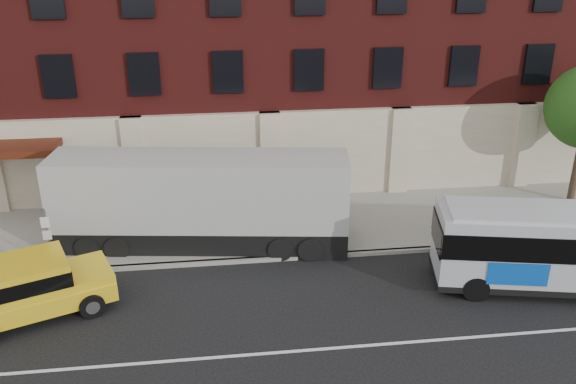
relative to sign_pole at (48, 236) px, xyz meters
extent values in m
plane|color=black|center=(8.50, -6.15, -1.45)|extent=(120.00, 120.00, 0.00)
cube|color=#9B9A8D|center=(8.50, 2.85, -1.38)|extent=(60.00, 6.00, 0.15)
cube|color=#9B9A8D|center=(8.50, -0.15, -1.38)|extent=(60.00, 0.25, 0.15)
cube|color=silver|center=(8.50, -5.65, -1.45)|extent=(60.00, 0.12, 0.01)
cube|color=#571614|center=(8.50, 10.85, 6.20)|extent=(30.00, 10.00, 15.00)
cube|color=beige|center=(8.50, 5.70, 0.70)|extent=(30.00, 0.35, 4.00)
cube|color=#48190C|center=(-2.50, 4.85, 1.80)|extent=(4.20, 2.20, 0.30)
cube|color=beige|center=(2.50, 5.60, 0.70)|extent=(0.90, 0.55, 4.00)
cube|color=beige|center=(8.50, 5.60, 0.70)|extent=(0.90, 0.55, 4.00)
cube|color=beige|center=(14.50, 5.60, 0.70)|extent=(0.90, 0.55, 4.00)
cube|color=beige|center=(20.50, 5.60, 0.70)|extent=(0.90, 0.55, 4.00)
cube|color=black|center=(-0.25, 5.77, 4.50)|extent=(1.30, 0.20, 1.80)
cube|color=black|center=(3.25, 5.77, 4.50)|extent=(1.30, 0.20, 1.80)
cube|color=black|center=(6.75, 5.77, 4.50)|extent=(1.30, 0.20, 1.80)
cube|color=black|center=(10.25, 5.77, 4.50)|extent=(1.30, 0.20, 1.80)
cube|color=black|center=(13.75, 5.77, 4.50)|extent=(1.30, 0.20, 1.80)
cube|color=black|center=(17.25, 5.77, 4.50)|extent=(1.30, 0.20, 1.80)
cube|color=black|center=(20.75, 5.77, 4.50)|extent=(1.30, 0.20, 1.80)
cube|color=black|center=(-2.00, 5.63, 0.30)|extent=(2.60, 0.15, 2.80)
cube|color=black|center=(4.00, 5.63, 0.30)|extent=(2.60, 0.15, 2.80)
cube|color=black|center=(10.00, 5.63, 0.30)|extent=(2.60, 0.15, 2.80)
cube|color=black|center=(16.00, 5.63, 0.30)|extent=(2.60, 0.15, 2.80)
cylinder|color=slate|center=(0.00, 0.05, -0.20)|extent=(0.07, 0.07, 2.50)
cube|color=silver|center=(0.00, -0.10, 0.60)|extent=(0.30, 0.03, 0.40)
cube|color=silver|center=(0.00, -0.10, 0.10)|extent=(0.30, 0.03, 0.35)
cylinder|color=#3A271D|center=(22.00, 3.35, 0.20)|extent=(0.32, 0.32, 3.00)
sphere|color=#1C4D16|center=(21.40, 3.75, 2.70)|extent=(2.00, 2.00, 2.00)
cube|color=#0C48B5|center=(15.70, -4.04, -0.33)|extent=(1.93, 0.44, 0.80)
cylinder|color=black|center=(14.51, -3.66, -1.00)|extent=(0.93, 0.44, 0.89)
cylinder|color=black|center=(14.92, -1.68, -1.00)|extent=(0.93, 0.44, 0.89)
cube|color=yellow|center=(0.07, -2.73, -0.79)|extent=(5.27, 3.69, 0.61)
cube|color=yellow|center=(-0.45, -2.94, 0.02)|extent=(3.85, 3.09, 1.01)
cube|color=black|center=(-0.45, -2.94, 0.07)|extent=(3.90, 3.14, 0.51)
cube|color=yellow|center=(1.62, -2.11, -0.34)|extent=(2.13, 2.35, 0.30)
cube|color=black|center=(2.35, -1.82, -0.74)|extent=(0.66, 1.53, 0.56)
cylinder|color=black|center=(1.90, -3.07, -1.05)|extent=(0.86, 0.57, 0.81)
cylinder|color=silver|center=(1.90, -3.07, -1.05)|extent=(0.53, 0.45, 0.45)
cylinder|color=black|center=(1.16, -1.23, -1.05)|extent=(0.86, 0.57, 0.81)
cylinder|color=silver|center=(1.16, -1.23, -1.05)|extent=(0.53, 0.45, 0.45)
cube|color=black|center=(5.40, 1.35, -0.94)|extent=(11.43, 3.74, 1.03)
cube|color=#B6B6B2|center=(5.40, 1.35, 0.93)|extent=(11.43, 3.78, 2.71)
cylinder|color=black|center=(1.09, 0.85, -0.98)|extent=(0.96, 0.39, 0.94)
cylinder|color=black|center=(1.38, 2.98, -0.98)|extent=(0.96, 0.39, 0.94)
cylinder|color=black|center=(2.20, 0.70, -0.98)|extent=(0.96, 0.39, 0.94)
cylinder|color=black|center=(2.49, 2.83, -0.98)|extent=(0.96, 0.39, 0.94)
cylinder|color=black|center=(8.32, -0.14, -0.98)|extent=(0.96, 0.39, 0.94)
cylinder|color=black|center=(8.61, 1.99, -0.98)|extent=(0.96, 0.39, 0.94)
cylinder|color=black|center=(9.43, -0.29, -0.98)|extent=(0.96, 0.39, 0.94)
cylinder|color=black|center=(9.72, 1.84, -0.98)|extent=(0.96, 0.39, 0.94)
camera|label=1|loc=(6.11, -20.21, 9.94)|focal=37.95mm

